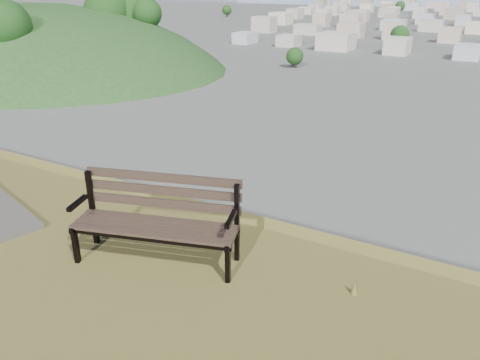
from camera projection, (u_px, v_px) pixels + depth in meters
The scene contains 3 objects.
park_bench at pixel (158, 215), 5.42m from camera, with size 2.00×1.14×1.00m.
green_wooded_hill at pixel (36, 66), 163.87m from camera, with size 162.51×130.01×81.25m.
city_trees at pixel (459, 21), 278.82m from camera, with size 406.52×387.20×9.98m.
Camera 1 is at (3.34, -0.95, 28.08)m, focal length 35.00 mm.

